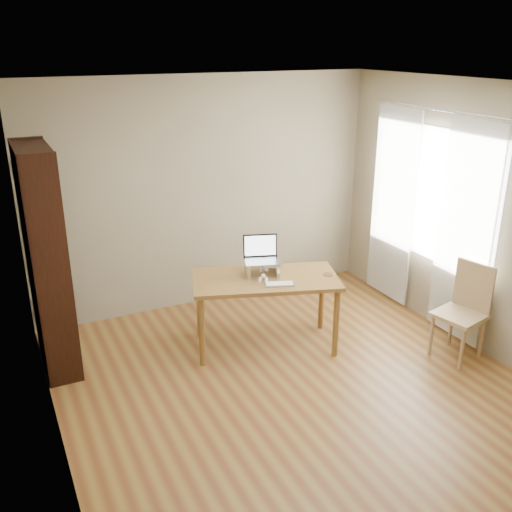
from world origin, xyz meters
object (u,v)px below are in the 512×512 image
Objects in this scene: chair at (466,308)px; keyboard at (279,284)px; laptop at (259,255)px; cat at (261,268)px; bookshelf at (47,260)px; desk at (266,287)px.

keyboard is at bearing 140.95° from chair.
laptop is 0.84× the size of cat.
bookshelf is 4.43× the size of cat.
cat is (0.01, -0.03, -0.13)m from laptop.
keyboard is 1.82m from chair.
laptop is at bearing 115.74° from keyboard.
cat is (1.94, -0.48, -0.24)m from bookshelf.
cat is 0.50× the size of chair.
chair is (3.58, -1.61, -0.54)m from bookshelf.
desk is 0.19m from cat.
chair reaches higher than keyboard.
cat reaches higher than keyboard.
chair is at bearing -6.52° from cat.
bookshelf is at bearing -174.75° from laptop.
bookshelf is at bearing -178.63° from desk.
chair reaches higher than desk.
bookshelf is 2.14m from keyboard.
bookshelf is at bearing 142.87° from chair.
keyboard is 0.32× the size of chair.
laptop reaches higher than desk.
cat is 2.01m from chair.
keyboard is (0.03, -0.36, -0.18)m from laptop.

